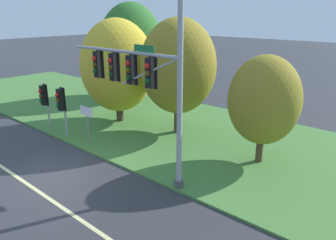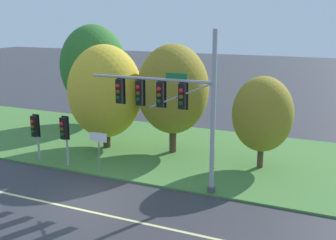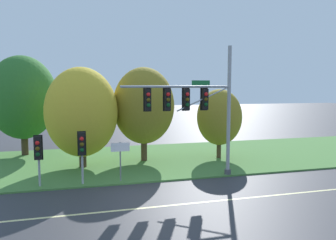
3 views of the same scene
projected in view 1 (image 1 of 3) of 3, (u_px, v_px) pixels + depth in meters
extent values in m
plane|color=#333338|center=(52.00, 174.00, 14.95)|extent=(160.00, 160.00, 0.00)
cube|color=beige|center=(27.00, 183.00, 14.09)|extent=(36.00, 0.16, 0.01)
cube|color=#477A38|center=(170.00, 127.00, 20.84)|extent=(48.00, 11.50, 0.10)
cylinder|color=#9EA0A5|center=(180.00, 97.00, 12.44)|extent=(0.22, 0.22, 7.72)
cylinder|color=#4C4C51|center=(179.00, 183.00, 13.61)|extent=(0.40, 0.40, 0.30)
cylinder|color=#9EA0A5|center=(121.00, 51.00, 14.00)|extent=(6.48, 0.14, 0.14)
cylinder|color=#9EA0A5|center=(149.00, 72.00, 13.21)|extent=(3.27, 0.08, 1.47)
cube|color=black|center=(150.00, 73.00, 13.17)|extent=(0.34, 0.28, 1.22)
cube|color=black|center=(153.00, 72.00, 13.29)|extent=(0.46, 0.04, 1.34)
sphere|color=red|center=(147.00, 66.00, 12.95)|extent=(0.22, 0.22, 0.22)
sphere|color=#51420C|center=(147.00, 74.00, 13.04)|extent=(0.22, 0.22, 0.22)
sphere|color=#0C4219|center=(147.00, 81.00, 13.14)|extent=(0.22, 0.22, 0.22)
cube|color=black|center=(131.00, 70.00, 13.88)|extent=(0.34, 0.28, 1.22)
cube|color=black|center=(134.00, 69.00, 13.99)|extent=(0.46, 0.04, 1.34)
sphere|color=red|center=(128.00, 63.00, 13.66)|extent=(0.22, 0.22, 0.22)
sphere|color=#51420C|center=(128.00, 70.00, 13.75)|extent=(0.22, 0.22, 0.22)
sphere|color=#0C4219|center=(128.00, 77.00, 13.85)|extent=(0.22, 0.22, 0.22)
cube|color=black|center=(114.00, 67.00, 14.59)|extent=(0.34, 0.28, 1.22)
cube|color=black|center=(116.00, 67.00, 14.70)|extent=(0.46, 0.04, 1.34)
sphere|color=red|center=(110.00, 61.00, 14.37)|extent=(0.22, 0.22, 0.22)
sphere|color=#51420C|center=(111.00, 67.00, 14.46)|extent=(0.22, 0.22, 0.22)
sphere|color=#0C4219|center=(111.00, 74.00, 14.55)|extent=(0.22, 0.22, 0.22)
cube|color=black|center=(98.00, 64.00, 15.30)|extent=(0.34, 0.28, 1.22)
cube|color=black|center=(101.00, 64.00, 15.41)|extent=(0.46, 0.04, 1.34)
sphere|color=red|center=(94.00, 58.00, 15.07)|extent=(0.22, 0.22, 0.22)
sphere|color=#51420C|center=(95.00, 65.00, 15.17)|extent=(0.22, 0.22, 0.22)
sphere|color=#0C4219|center=(95.00, 71.00, 15.26)|extent=(0.22, 0.22, 0.22)
cube|color=#196B33|center=(144.00, 49.00, 13.01)|extent=(1.10, 0.04, 0.28)
cylinder|color=#9EA0A5|center=(48.00, 107.00, 20.25)|extent=(0.12, 0.12, 2.67)
cube|color=black|center=(43.00, 95.00, 19.87)|extent=(0.34, 0.28, 1.22)
cube|color=black|center=(46.00, 95.00, 19.98)|extent=(0.46, 0.04, 1.34)
sphere|color=red|center=(40.00, 91.00, 19.64)|extent=(0.22, 0.22, 0.22)
sphere|color=#51420C|center=(41.00, 96.00, 19.74)|extent=(0.22, 0.22, 0.22)
sphere|color=#0C4219|center=(41.00, 101.00, 19.83)|extent=(0.22, 0.22, 0.22)
cylinder|color=#9EA0A5|center=(65.00, 113.00, 18.70)|extent=(0.12, 0.12, 2.82)
cube|color=black|center=(60.00, 100.00, 18.29)|extent=(0.34, 0.28, 1.22)
cube|color=black|center=(63.00, 99.00, 18.41)|extent=(0.46, 0.04, 1.34)
sphere|color=red|center=(57.00, 95.00, 18.07)|extent=(0.22, 0.22, 0.22)
sphere|color=#51420C|center=(58.00, 100.00, 18.16)|extent=(0.22, 0.22, 0.22)
sphere|color=#0C4219|center=(58.00, 105.00, 18.26)|extent=(0.22, 0.22, 0.22)
cylinder|color=slate|center=(88.00, 126.00, 17.53)|extent=(0.08, 0.08, 2.23)
cube|color=white|center=(86.00, 111.00, 17.25)|extent=(1.05, 0.03, 0.48)
cylinder|color=#423021|center=(132.00, 78.00, 27.97)|extent=(0.52, 0.52, 3.07)
ellipsoid|color=#2D6B28|center=(131.00, 43.00, 27.04)|extent=(5.16, 5.16, 6.45)
cylinder|color=#423021|center=(119.00, 103.00, 21.61)|extent=(0.47, 0.47, 2.37)
ellipsoid|color=gold|center=(118.00, 66.00, 20.83)|extent=(4.71, 4.71, 5.89)
cylinder|color=#4C3823|center=(178.00, 110.00, 19.46)|extent=(0.44, 0.44, 2.77)
ellipsoid|color=olive|center=(178.00, 66.00, 18.64)|extent=(4.37, 4.37, 5.46)
cylinder|color=#4C3823|center=(260.00, 141.00, 15.65)|extent=(0.33, 0.33, 2.15)
ellipsoid|color=olive|center=(264.00, 100.00, 15.02)|extent=(3.33, 3.33, 4.17)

